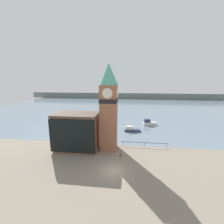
{
  "coord_description": "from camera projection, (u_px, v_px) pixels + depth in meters",
  "views": [
    {
      "loc": [
        2.85,
        -23.87,
        15.74
      ],
      "look_at": [
        -0.96,
        6.47,
        9.34
      ],
      "focal_mm": 24.0,
      "sensor_mm": 36.0,
      "label": 1
    }
  ],
  "objects": [
    {
      "name": "mooring_bollard_near",
      "position": [
        121.0,
        154.0,
        31.76
      ],
      "size": [
        0.33,
        0.33,
        0.8
      ],
      "color": "brown",
      "rests_on": "ground_plane"
    },
    {
      "name": "boat_near",
      "position": [
        132.0,
        130.0,
        47.33
      ],
      "size": [
        5.01,
        1.79,
        1.67
      ],
      "rotation": [
        0.0,
        0.0,
        0.04
      ],
      "color": "#333856",
      "rests_on": "water"
    },
    {
      "name": "ground_plane",
      "position": [
        113.0,
        171.0,
        26.75
      ],
      "size": [
        160.0,
        160.0,
        0.0
      ],
      "primitive_type": "plane",
      "color": "gray"
    },
    {
      "name": "pier_building",
      "position": [
        77.0,
        131.0,
        34.5
      ],
      "size": [
        10.05,
        6.33,
        8.52
      ],
      "color": "#935B42",
      "rests_on": "ground_plane"
    },
    {
      "name": "pier_railing",
      "position": [
        144.0,
        143.0,
        36.27
      ],
      "size": [
        11.11,
        0.08,
        1.09
      ],
      "color": "#232328",
      "rests_on": "ground_plane"
    },
    {
      "name": "water",
      "position": [
        126.0,
        106.0,
        95.76
      ],
      "size": [
        160.0,
        120.0,
        0.0
      ],
      "color": "slate",
      "rests_on": "ground_plane"
    },
    {
      "name": "clock_tower",
      "position": [
        109.0,
        106.0,
        33.24
      ],
      "size": [
        4.16,
        4.16,
        19.46
      ],
      "color": "#935B42",
      "rests_on": "ground_plane"
    },
    {
      "name": "far_shoreline",
      "position": [
        128.0,
        96.0,
        134.09
      ],
      "size": [
        180.0,
        3.0,
        5.0
      ],
      "color": "slate",
      "rests_on": "water"
    },
    {
      "name": "boat_far",
      "position": [
        149.0,
        123.0,
        54.01
      ],
      "size": [
        4.94,
        2.38,
        2.21
      ],
      "rotation": [
        0.0,
        0.0,
        0.16
      ],
      "color": "silver",
      "rests_on": "water"
    }
  ]
}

